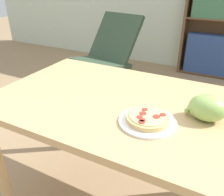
% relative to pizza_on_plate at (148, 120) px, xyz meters
% --- Properties ---
extents(ground_plane, '(14.00, 14.00, 0.00)m').
position_rel_pizza_on_plate_xyz_m(ground_plane, '(-0.18, 0.27, -0.77)').
color(ground_plane, '#9E7F5B').
extents(dining_table, '(1.15, 0.80, 0.75)m').
position_rel_pizza_on_plate_xyz_m(dining_table, '(-0.25, 0.13, -0.12)').
color(dining_table, tan).
rests_on(dining_table, ground_plane).
extents(pizza_on_plate, '(0.24, 0.24, 0.04)m').
position_rel_pizza_on_plate_xyz_m(pizza_on_plate, '(0.00, 0.00, 0.00)').
color(pizza_on_plate, white).
rests_on(pizza_on_plate, dining_table).
extents(grape_bunch, '(0.17, 0.13, 0.11)m').
position_rel_pizza_on_plate_xyz_m(grape_bunch, '(0.21, 0.14, 0.04)').
color(grape_bunch, '#93BC5B').
rests_on(grape_bunch, dining_table).
extents(lounge_chair_near, '(0.72, 0.87, 0.88)m').
position_rel_pizza_on_plate_xyz_m(lounge_chair_near, '(-1.12, 1.68, -0.48)').
color(lounge_chair_near, slate).
rests_on(lounge_chair_near, ground_plane).
extents(bookshelf, '(0.82, 0.24, 1.56)m').
position_rel_pizza_on_plate_xyz_m(bookshelf, '(-0.04, 2.74, -0.05)').
color(bookshelf, brown).
rests_on(bookshelf, ground_plane).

